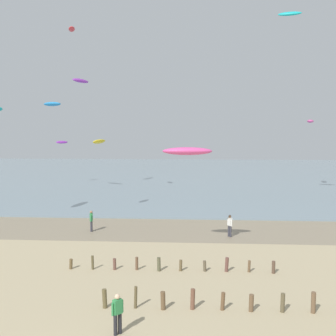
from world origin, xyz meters
name	(u,v)px	position (x,y,z in m)	size (l,w,h in m)	color
wet_sand_strip	(145,229)	(0.00, 21.23, 0.00)	(120.00, 7.66, 0.01)	gray
sea	(171,175)	(0.00, 60.06, 0.05)	(160.00, 70.00, 0.10)	gray
groyne_mid	(303,303)	(8.97, 6.29, 0.44)	(19.36, 0.36, 1.05)	brown
groyne_far	(174,265)	(2.86, 11.43, 0.37)	(12.15, 0.36, 0.86)	brown
person_nearest_camera	(118,313)	(0.90, 3.80, 0.92)	(0.43, 0.43, 1.71)	#232328
person_by_waterline	(91,220)	(-4.30, 20.28, 0.92)	(0.27, 0.57, 1.71)	#383842
person_left_flank	(230,225)	(6.78, 19.30, 0.92)	(0.38, 0.50, 1.71)	#383842
kite_aloft_0	(72,29)	(-9.15, 32.49, 18.89)	(2.05, 0.66, 0.33)	red
kite_aloft_1	(187,151)	(3.54, 14.81, 6.88)	(3.26, 1.04, 0.52)	#E54C99
kite_aloft_2	(52,104)	(-13.38, 37.91, 11.26)	(2.95, 0.94, 0.47)	#2384D1
kite_aloft_3	(310,121)	(19.29, 43.58, 9.22)	(2.58, 0.82, 0.41)	#E54C99
kite_aloft_6	(62,142)	(-15.14, 46.70, 6.28)	(2.00, 0.64, 0.32)	purple
kite_aloft_7	(290,14)	(13.43, 30.87, 19.69)	(2.32, 0.74, 0.37)	#19B2B7
kite_aloft_8	(99,141)	(-5.20, 27.40, 7.06)	(2.07, 0.66, 0.33)	yellow
kite_aloft_9	(81,81)	(-10.71, 41.30, 14.43)	(3.05, 0.98, 0.49)	purple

